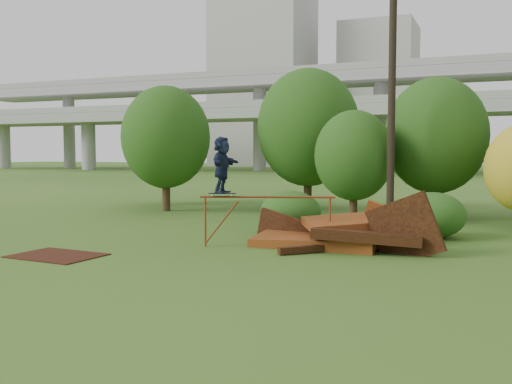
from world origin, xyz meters
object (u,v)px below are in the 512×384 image
at_px(flat_plate, 57,256).
at_px(utility_pole, 392,100).
at_px(scrap_pile, 340,235).
at_px(skater, 222,165).

height_order(flat_plate, utility_pole, utility_pole).
bearing_deg(scrap_pile, utility_pole, 84.86).
relative_size(flat_plate, utility_pole, 0.25).
bearing_deg(scrap_pile, skater, -159.29).
height_order(scrap_pile, flat_plate, scrap_pile).
height_order(scrap_pile, utility_pole, utility_pole).
xyz_separation_m(skater, utility_pole, (3.73, 6.85, 2.33)).
bearing_deg(flat_plate, scrap_pile, 33.24).
relative_size(skater, utility_pole, 0.18).
relative_size(scrap_pile, flat_plate, 2.57).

